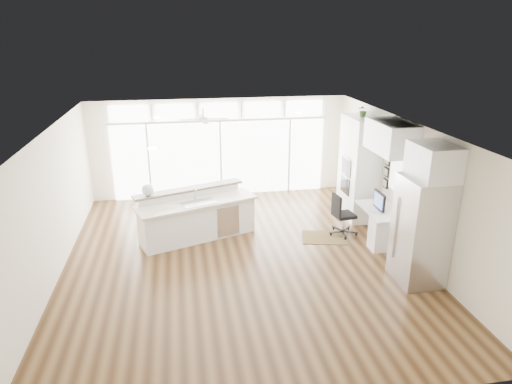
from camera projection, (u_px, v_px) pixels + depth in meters
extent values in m
cube|color=#3A2412|center=(241.00, 259.00, 9.32)|extent=(7.00, 8.00, 0.02)
cube|color=silver|center=(239.00, 129.00, 8.41)|extent=(7.00, 8.00, 0.02)
cube|color=white|center=(220.00, 148.00, 12.58)|extent=(7.00, 0.04, 2.70)
cube|color=white|center=(289.00, 318.00, 5.16)|extent=(7.00, 0.04, 2.70)
cube|color=white|center=(50.00, 209.00, 8.30)|extent=(0.04, 8.00, 2.70)
cube|color=white|center=(408.00, 187.00, 9.43)|extent=(0.04, 8.00, 2.70)
cube|color=white|center=(221.00, 159.00, 12.62)|extent=(5.80, 0.06, 2.08)
cube|color=white|center=(219.00, 111.00, 12.17)|extent=(5.90, 0.06, 0.40)
cube|color=white|center=(400.00, 174.00, 9.63)|extent=(0.04, 0.85, 0.85)
cube|color=silver|center=(203.00, 115.00, 11.00)|extent=(1.16, 1.16, 0.32)
cube|color=white|center=(238.00, 128.00, 8.60)|extent=(3.40, 3.00, 0.02)
cube|color=white|center=(359.00, 168.00, 11.08)|extent=(0.64, 1.20, 2.50)
cube|color=white|center=(380.00, 226.00, 9.97)|extent=(0.72, 1.30, 0.76)
cube|color=white|center=(391.00, 137.00, 9.32)|extent=(0.64, 1.30, 0.64)
cube|color=silver|center=(421.00, 231.00, 8.23)|extent=(0.76, 0.90, 2.00)
cube|color=white|center=(434.00, 161.00, 7.80)|extent=(0.64, 0.90, 0.60)
cube|color=black|center=(387.00, 172.00, 10.26)|extent=(0.06, 0.22, 0.80)
cube|color=white|center=(198.00, 216.00, 10.11)|extent=(2.84, 1.84, 1.05)
cube|color=#362711|center=(324.00, 238.00, 10.27)|extent=(1.12, 0.91, 0.01)
cube|color=black|center=(344.00, 215.00, 10.29)|extent=(0.56, 0.53, 0.97)
sphere|color=white|center=(148.00, 190.00, 9.77)|extent=(0.34, 0.34, 0.26)
cube|color=black|center=(379.00, 201.00, 9.76)|extent=(0.09, 0.51, 0.42)
cube|color=silver|center=(371.00, 210.00, 9.80)|extent=(0.13, 0.33, 0.02)
imported|color=#385C27|center=(364.00, 112.00, 10.62)|extent=(0.31, 0.34, 0.24)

